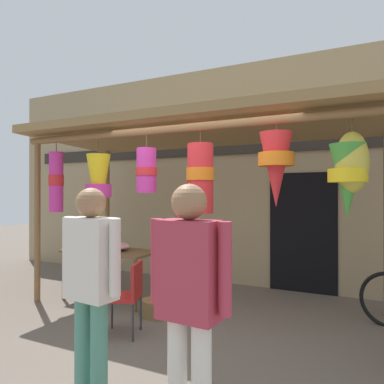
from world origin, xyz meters
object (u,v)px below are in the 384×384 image
(flower_heap_on_table, at_px, (108,246))
(folding_chair, at_px, (128,292))
(vendor_in_orange, at_px, (189,292))
(customer_foreground, at_px, (91,277))
(wicker_basket_by_table, at_px, (159,307))
(display_table, at_px, (110,255))

(flower_heap_on_table, distance_m, folding_chair, 1.53)
(folding_chair, xyz_separation_m, vendor_in_orange, (1.52, -1.41, 0.51))
(folding_chair, xyz_separation_m, customer_foreground, (0.62, -1.32, 0.50))
(customer_foreground, bearing_deg, flower_heap_on_table, 126.86)
(flower_heap_on_table, distance_m, wicker_basket_by_table, 1.33)
(vendor_in_orange, bearing_deg, customer_foreground, 174.29)
(display_table, bearing_deg, vendor_in_orange, -42.97)
(folding_chair, bearing_deg, flower_heap_on_table, 138.27)
(display_table, distance_m, flower_heap_on_table, 0.15)
(flower_heap_on_table, relative_size, customer_foreground, 0.44)
(folding_chair, relative_size, vendor_in_orange, 0.49)
(folding_chair, height_order, wicker_basket_by_table, folding_chair)
(flower_heap_on_table, relative_size, wicker_basket_by_table, 1.55)
(flower_heap_on_table, xyz_separation_m, wicker_basket_by_table, (1.08, -0.25, -0.73))
(folding_chair, bearing_deg, display_table, 136.92)
(vendor_in_orange, height_order, customer_foreground, vendor_in_orange)
(folding_chair, distance_m, vendor_in_orange, 2.13)
(display_table, xyz_separation_m, folding_chair, (1.09, -1.02, -0.19))
(display_table, xyz_separation_m, customer_foreground, (1.71, -2.34, 0.31))
(display_table, bearing_deg, wicker_basket_by_table, -14.73)
(wicker_basket_by_table, bearing_deg, customer_foreground, -72.34)
(display_table, relative_size, folding_chair, 1.73)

